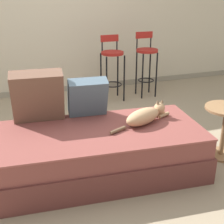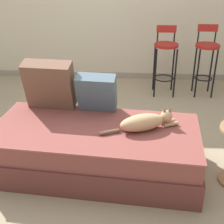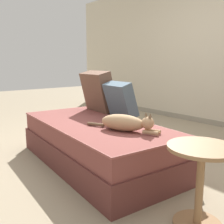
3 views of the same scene
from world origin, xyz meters
TOP-DOWN VIEW (x-y plane):
  - ground_plane at (0.00, 0.00)m, footprint 16.00×16.00m
  - wall_baseboard_trim at (0.00, 2.20)m, footprint 8.00×0.02m
  - couch at (0.00, -0.40)m, footprint 1.99×1.07m
  - throw_pillow_corner at (-0.49, -0.00)m, footprint 0.51×0.32m
  - throw_pillow_middle at (-0.02, -0.04)m, footprint 0.40×0.28m
  - cat at (0.45, -0.39)m, footprint 0.72×0.34m
  - side_table at (1.30, -0.52)m, footprint 0.44×0.44m

SIDE VIEW (x-z plane):
  - ground_plane at x=0.00m, z-range 0.00..0.00m
  - wall_baseboard_trim at x=0.00m, z-range 0.00..0.09m
  - couch at x=0.00m, z-range 0.00..0.46m
  - side_table at x=1.30m, z-range 0.08..0.63m
  - cat at x=0.45m, z-range 0.43..0.62m
  - throw_pillow_middle at x=-0.02m, z-range 0.45..0.86m
  - throw_pillow_corner at x=-0.49m, z-range 0.45..0.96m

